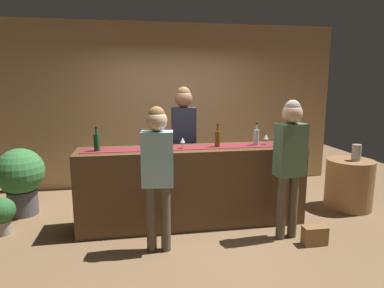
{
  "coord_description": "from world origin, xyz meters",
  "views": [
    {
      "loc": [
        -0.75,
        -4.2,
        1.87
      ],
      "look_at": [
        -0.01,
        0.0,
        1.09
      ],
      "focal_mm": 31.4,
      "sensor_mm": 36.0,
      "label": 1
    }
  ],
  "objects_px": {
    "bartender": "(184,133)",
    "customer_browsing": "(158,165)",
    "wine_bottle_green": "(97,142)",
    "vase_on_side_table": "(356,153)",
    "potted_plant_tall": "(21,177)",
    "wine_bottle_clear": "(256,137)",
    "wine_glass_mid_counter": "(183,141)",
    "wine_glass_near_customer": "(266,137)",
    "wine_bottle_amber": "(217,139)",
    "customer_sipping": "(290,155)",
    "handbag": "(315,235)",
    "potted_plant_small": "(2,213)",
    "round_side_table": "(349,184)"
  },
  "relations": [
    {
      "from": "round_side_table",
      "to": "handbag",
      "type": "distance_m",
      "value": 1.52
    },
    {
      "from": "wine_bottle_amber",
      "to": "customer_sipping",
      "type": "distance_m",
      "value": 0.95
    },
    {
      "from": "wine_glass_near_customer",
      "to": "bartender",
      "type": "distance_m",
      "value": 1.18
    },
    {
      "from": "round_side_table",
      "to": "potted_plant_tall",
      "type": "relative_size",
      "value": 0.77
    },
    {
      "from": "wine_bottle_green",
      "to": "vase_on_side_table",
      "type": "bearing_deg",
      "value": 1.94
    },
    {
      "from": "customer_browsing",
      "to": "potted_plant_tall",
      "type": "height_order",
      "value": "customer_browsing"
    },
    {
      "from": "wine_glass_near_customer",
      "to": "customer_browsing",
      "type": "xyz_separation_m",
      "value": [
        -1.52,
        -0.71,
        -0.15
      ]
    },
    {
      "from": "wine_glass_mid_counter",
      "to": "handbag",
      "type": "relative_size",
      "value": 0.51
    },
    {
      "from": "wine_glass_mid_counter",
      "to": "wine_bottle_green",
      "type": "bearing_deg",
      "value": 179.0
    },
    {
      "from": "wine_glass_mid_counter",
      "to": "customer_sipping",
      "type": "height_order",
      "value": "customer_sipping"
    },
    {
      "from": "bartender",
      "to": "handbag",
      "type": "relative_size",
      "value": 6.47
    },
    {
      "from": "wine_bottle_green",
      "to": "bartender",
      "type": "relative_size",
      "value": 0.17
    },
    {
      "from": "wine_bottle_clear",
      "to": "wine_glass_near_customer",
      "type": "xyz_separation_m",
      "value": [
        0.14,
        0.01,
        -0.01
      ]
    },
    {
      "from": "bartender",
      "to": "customer_browsing",
      "type": "distance_m",
      "value": 1.35
    },
    {
      "from": "wine_bottle_clear",
      "to": "bartender",
      "type": "distance_m",
      "value": 1.06
    },
    {
      "from": "wine_bottle_clear",
      "to": "vase_on_side_table",
      "type": "bearing_deg",
      "value": 2.95
    },
    {
      "from": "wine_bottle_amber",
      "to": "potted_plant_small",
      "type": "bearing_deg",
      "value": 177.89
    },
    {
      "from": "bartender",
      "to": "potted_plant_small",
      "type": "bearing_deg",
      "value": 11.99
    },
    {
      "from": "wine_glass_near_customer",
      "to": "potted_plant_small",
      "type": "xyz_separation_m",
      "value": [
        -3.41,
        0.05,
        -0.87
      ]
    },
    {
      "from": "wine_glass_mid_counter",
      "to": "customer_browsing",
      "type": "distance_m",
      "value": 0.75
    },
    {
      "from": "customer_sipping",
      "to": "wine_glass_mid_counter",
      "type": "bearing_deg",
      "value": 147.13
    },
    {
      "from": "potted_plant_tall",
      "to": "customer_browsing",
      "type": "bearing_deg",
      "value": -37.37
    },
    {
      "from": "vase_on_side_table",
      "to": "potted_plant_tall",
      "type": "bearing_deg",
      "value": 172.56
    },
    {
      "from": "wine_glass_near_customer",
      "to": "vase_on_side_table",
      "type": "bearing_deg",
      "value": 2.68
    },
    {
      "from": "handbag",
      "to": "wine_bottle_green",
      "type": "bearing_deg",
      "value": 161.57
    },
    {
      "from": "wine_bottle_clear",
      "to": "customer_sipping",
      "type": "xyz_separation_m",
      "value": [
        0.18,
        -0.64,
        -0.12
      ]
    },
    {
      "from": "wine_bottle_amber",
      "to": "customer_browsing",
      "type": "bearing_deg",
      "value": -141.65
    },
    {
      "from": "wine_bottle_clear",
      "to": "vase_on_side_table",
      "type": "distance_m",
      "value": 1.61
    },
    {
      "from": "vase_on_side_table",
      "to": "wine_bottle_amber",
      "type": "bearing_deg",
      "value": -176.88
    },
    {
      "from": "potted_plant_tall",
      "to": "potted_plant_small",
      "type": "relative_size",
      "value": 2.07
    },
    {
      "from": "potted_plant_small",
      "to": "bartender",
      "type": "bearing_deg",
      "value": 11.75
    },
    {
      "from": "potted_plant_tall",
      "to": "customer_sipping",
      "type": "bearing_deg",
      "value": -21.71
    },
    {
      "from": "potted_plant_small",
      "to": "handbag",
      "type": "distance_m",
      "value": 3.81
    },
    {
      "from": "vase_on_side_table",
      "to": "handbag",
      "type": "xyz_separation_m",
      "value": [
        -1.16,
        -0.95,
        -0.75
      ]
    },
    {
      "from": "wine_bottle_green",
      "to": "potted_plant_tall",
      "type": "bearing_deg",
      "value": 146.76
    },
    {
      "from": "potted_plant_tall",
      "to": "wine_bottle_amber",
      "type": "bearing_deg",
      "value": -15.55
    },
    {
      "from": "wine_bottle_amber",
      "to": "bartender",
      "type": "xyz_separation_m",
      "value": [
        -0.35,
        0.59,
        -0.01
      ]
    },
    {
      "from": "wine_bottle_clear",
      "to": "wine_glass_near_customer",
      "type": "distance_m",
      "value": 0.15
    },
    {
      "from": "wine_bottle_clear",
      "to": "customer_browsing",
      "type": "height_order",
      "value": "customer_browsing"
    },
    {
      "from": "vase_on_side_table",
      "to": "potted_plant_tall",
      "type": "height_order",
      "value": "vase_on_side_table"
    },
    {
      "from": "round_side_table",
      "to": "wine_bottle_amber",
      "type": "bearing_deg",
      "value": -175.57
    },
    {
      "from": "wine_bottle_clear",
      "to": "wine_bottle_green",
      "type": "bearing_deg",
      "value": -178.83
    },
    {
      "from": "handbag",
      "to": "wine_glass_mid_counter",
      "type": "bearing_deg",
      "value": 150.48
    },
    {
      "from": "wine_glass_mid_counter",
      "to": "potted_plant_tall",
      "type": "height_order",
      "value": "wine_glass_mid_counter"
    },
    {
      "from": "wine_bottle_clear",
      "to": "wine_glass_mid_counter",
      "type": "relative_size",
      "value": 2.1
    },
    {
      "from": "wine_glass_mid_counter",
      "to": "customer_sipping",
      "type": "xyz_separation_m",
      "value": [
        1.19,
        -0.58,
        -0.11
      ]
    },
    {
      "from": "round_side_table",
      "to": "potted_plant_small",
      "type": "relative_size",
      "value": 1.59
    },
    {
      "from": "handbag",
      "to": "wine_bottle_clear",
      "type": "bearing_deg",
      "value": 115.9
    },
    {
      "from": "potted_plant_tall",
      "to": "wine_glass_mid_counter",
      "type": "bearing_deg",
      "value": -19.23
    },
    {
      "from": "wine_bottle_green",
      "to": "wine_bottle_amber",
      "type": "xyz_separation_m",
      "value": [
        1.52,
        0.01,
        0.0
      ]
    }
  ]
}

